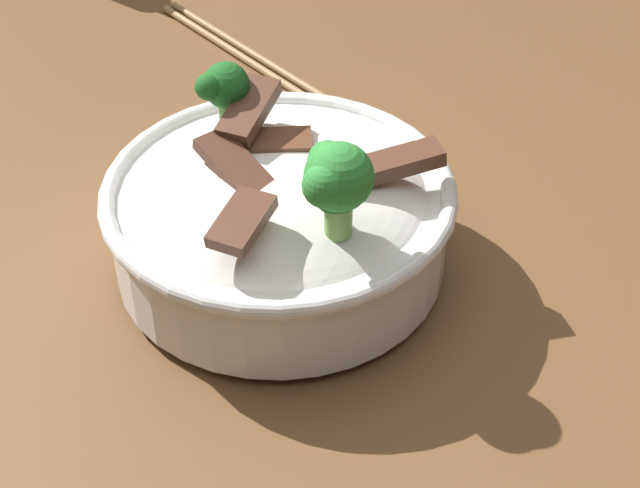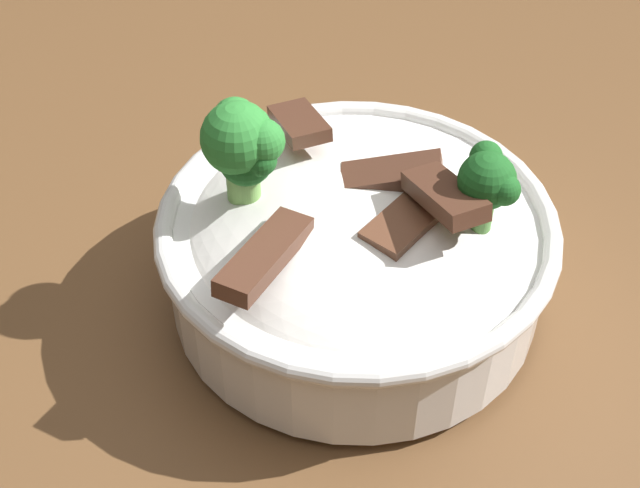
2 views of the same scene
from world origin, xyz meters
TOP-DOWN VIEW (x-y plane):
  - dining_table at (0.00, 0.00)m, footprint 1.26×0.97m
  - rice_bowl at (-0.13, -0.04)m, footprint 0.25×0.25m

SIDE VIEW (x-z plane):
  - dining_table at x=0.00m, z-range 0.27..1.06m
  - rice_bowl at x=-0.13m, z-range 0.77..0.92m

